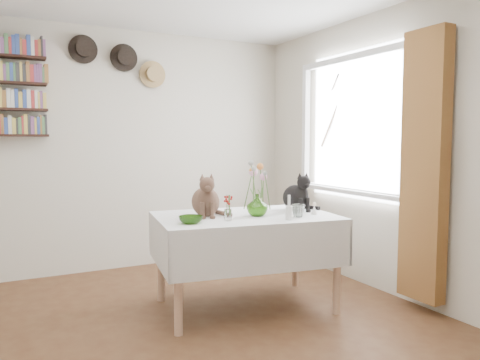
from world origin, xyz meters
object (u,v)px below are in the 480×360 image
flower_vase (257,205)px  black_cat (296,191)px  dining_table (245,238)px  tabby_cat (205,194)px

flower_vase → black_cat: bearing=14.2°
dining_table → black_cat: size_ratio=4.56×
dining_table → tabby_cat: tabby_cat is taller
dining_table → tabby_cat: bearing=159.6°
dining_table → tabby_cat: (-0.30, 0.11, 0.36)m
tabby_cat → black_cat: bearing=11.8°
black_cat → flower_vase: 0.46m
black_cat → dining_table: bearing=-175.0°
tabby_cat → flower_vase: tabby_cat is taller
dining_table → tabby_cat: size_ratio=4.35×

